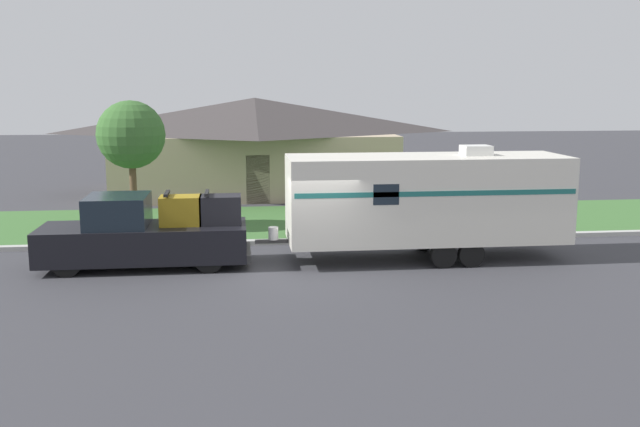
# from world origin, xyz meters

# --- Properties ---
(ground_plane) EXTENTS (120.00, 120.00, 0.00)m
(ground_plane) POSITION_xyz_m (0.00, 0.00, 0.00)
(ground_plane) COLOR #38383D
(curb_strip) EXTENTS (80.00, 0.30, 0.14)m
(curb_strip) POSITION_xyz_m (0.00, 3.75, 0.07)
(curb_strip) COLOR #ADADA8
(curb_strip) RESTS_ON ground_plane
(lawn_strip) EXTENTS (80.00, 7.00, 0.03)m
(lawn_strip) POSITION_xyz_m (0.00, 7.40, 0.01)
(lawn_strip) COLOR #3D6B33
(lawn_strip) RESTS_ON ground_plane
(house_across_street) EXTENTS (13.54, 7.97, 4.44)m
(house_across_street) POSITION_xyz_m (-1.09, 15.38, 2.30)
(house_across_street) COLOR tan
(house_across_street) RESTS_ON ground_plane
(pickup_truck) EXTENTS (5.73, 2.02, 2.09)m
(pickup_truck) POSITION_xyz_m (-4.51, 1.25, 0.91)
(pickup_truck) COLOR black
(pickup_truck) RESTS_ON ground_plane
(travel_trailer) EXTENTS (8.87, 2.44, 3.28)m
(travel_trailer) POSITION_xyz_m (3.41, 1.25, 1.78)
(travel_trailer) COLOR black
(travel_trailer) RESTS_ON ground_plane
(mailbox) EXTENTS (0.48, 0.20, 1.41)m
(mailbox) POSITION_xyz_m (-5.66, 4.75, 1.08)
(mailbox) COLOR brown
(mailbox) RESTS_ON ground_plane
(tree_in_yard) EXTENTS (2.34, 2.34, 4.49)m
(tree_in_yard) POSITION_xyz_m (-5.56, 6.65, 3.30)
(tree_in_yard) COLOR brown
(tree_in_yard) RESTS_ON ground_plane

